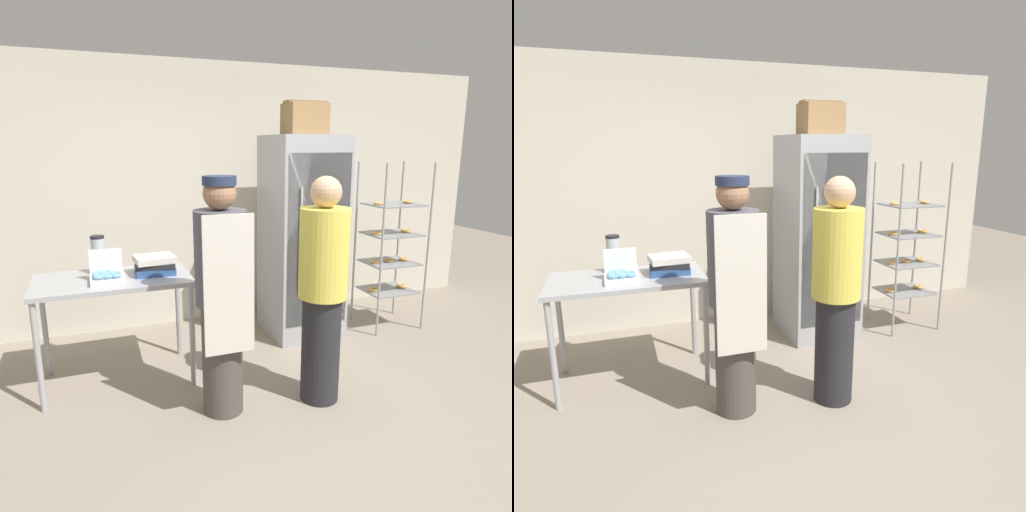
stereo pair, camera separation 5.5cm
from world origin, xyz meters
TOP-DOWN VIEW (x-y plane):
  - ground_plane at (0.00, 0.00)m, footprint 14.00×14.00m
  - back_wall at (0.00, 2.33)m, footprint 6.40×0.12m
  - refrigerator at (0.63, 1.57)m, footprint 0.69×0.73m
  - baking_rack at (1.57, 1.41)m, footprint 0.58×0.50m
  - prep_counter at (-1.20, 1.16)m, footprint 1.18×0.67m
  - donut_box at (-1.25, 1.03)m, footprint 0.24×0.20m
  - blender_pitcher at (-1.29, 1.33)m, footprint 0.14×0.14m
  - binder_stack at (-0.87, 1.16)m, footprint 0.33×0.28m
  - cardboard_storage_box at (0.59, 1.49)m, footprint 0.38×0.28m
  - person_baker at (-0.53, 0.43)m, footprint 0.36×0.37m
  - person_customer at (0.20, 0.34)m, footprint 0.35×0.35m

SIDE VIEW (x-z plane):
  - ground_plane at x=0.00m, z-range 0.00..0.00m
  - prep_counter at x=-1.20m, z-range 0.34..1.21m
  - baking_rack at x=1.57m, z-range -0.02..1.69m
  - person_customer at x=0.20m, z-range 0.02..1.69m
  - person_baker at x=-0.53m, z-range 0.03..1.72m
  - donut_box at x=-1.25m, z-range 0.80..1.04m
  - binder_stack at x=-0.87m, z-range 0.87..1.02m
  - refrigerator at x=0.63m, z-range 0.00..1.97m
  - blender_pitcher at x=-1.29m, z-range 0.85..1.16m
  - back_wall at x=0.00m, z-range 0.00..2.70m
  - cardboard_storage_box at x=0.59m, z-range 1.96..2.26m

